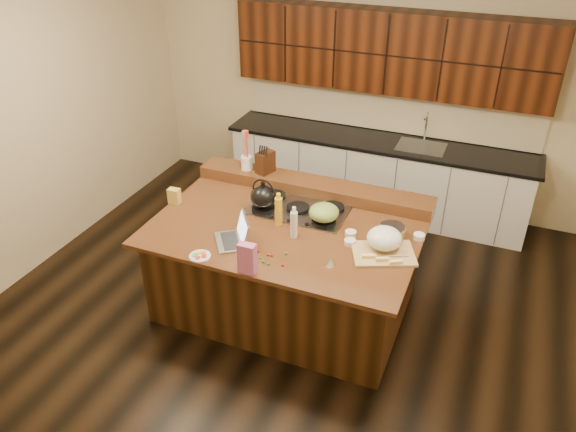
% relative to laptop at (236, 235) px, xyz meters
% --- Properties ---
extents(room, '(5.52, 5.02, 2.72)m').
position_rel_laptop_xyz_m(room, '(0.30, 0.39, 0.37)').
color(room, black).
rests_on(room, ground).
extents(island, '(2.40, 1.60, 0.92)m').
position_rel_laptop_xyz_m(island, '(0.30, 0.39, -0.52)').
color(island, black).
rests_on(island, ground).
extents(back_ledge, '(2.40, 0.30, 0.12)m').
position_rel_laptop_xyz_m(back_ledge, '(0.30, 1.09, -0.00)').
color(back_ledge, black).
rests_on(back_ledge, island).
extents(cooktop, '(0.92, 0.52, 0.05)m').
position_rel_laptop_xyz_m(cooktop, '(0.30, 0.69, -0.05)').
color(cooktop, gray).
rests_on(cooktop, island).
extents(back_counter, '(3.70, 0.66, 2.40)m').
position_rel_laptop_xyz_m(back_counter, '(0.60, 2.62, 0.00)').
color(back_counter, silver).
rests_on(back_counter, ground).
extents(kettle, '(0.31, 0.31, 0.22)m').
position_rel_laptop_xyz_m(kettle, '(0.00, 0.56, 0.09)').
color(kettle, black).
rests_on(kettle, cooktop).
extents(green_bowl, '(0.33, 0.33, 0.15)m').
position_rel_laptop_xyz_m(green_bowl, '(0.60, 0.56, 0.06)').
color(green_bowl, olive).
rests_on(green_bowl, cooktop).
extents(laptop, '(0.41, 0.43, 0.23)m').
position_rel_laptop_xyz_m(laptop, '(0.00, 0.00, 0.00)').
color(laptop, '#B7B7BC').
rests_on(laptop, island).
extents(oil_bottle, '(0.08, 0.08, 0.27)m').
position_rel_laptop_xyz_m(oil_bottle, '(0.23, 0.40, 0.07)').
color(oil_bottle, gold).
rests_on(oil_bottle, island).
extents(vinegar_bottle, '(0.08, 0.08, 0.25)m').
position_rel_laptop_xyz_m(vinegar_bottle, '(0.43, 0.26, 0.06)').
color(vinegar_bottle, silver).
rests_on(vinegar_bottle, island).
extents(wooden_tray, '(0.61, 0.54, 0.21)m').
position_rel_laptop_xyz_m(wooden_tray, '(1.21, 0.35, 0.03)').
color(wooden_tray, tan).
rests_on(wooden_tray, island).
extents(ramekin_a, '(0.13, 0.13, 0.04)m').
position_rel_laptop_xyz_m(ramekin_a, '(0.89, 0.46, -0.04)').
color(ramekin_a, white).
rests_on(ramekin_a, island).
extents(ramekin_b, '(0.11, 0.11, 0.04)m').
position_rel_laptop_xyz_m(ramekin_b, '(1.45, 0.65, -0.04)').
color(ramekin_b, white).
rests_on(ramekin_b, island).
extents(ramekin_c, '(0.13, 0.13, 0.04)m').
position_rel_laptop_xyz_m(ramekin_c, '(0.92, 0.33, -0.04)').
color(ramekin_c, white).
rests_on(ramekin_c, island).
extents(strainer_bowl, '(0.29, 0.29, 0.09)m').
position_rel_laptop_xyz_m(strainer_bowl, '(1.22, 0.59, -0.02)').
color(strainer_bowl, '#996B3F').
rests_on(strainer_bowl, island).
extents(kitchen_timer, '(0.10, 0.10, 0.07)m').
position_rel_laptop_xyz_m(kitchen_timer, '(0.86, -0.01, -0.03)').
color(kitchen_timer, silver).
rests_on(kitchen_timer, island).
extents(pink_bag, '(0.14, 0.08, 0.26)m').
position_rel_laptop_xyz_m(pink_bag, '(0.29, -0.36, 0.07)').
color(pink_bag, '#C75D93').
rests_on(pink_bag, island).
extents(candy_plate, '(0.21, 0.21, 0.01)m').
position_rel_laptop_xyz_m(candy_plate, '(-0.18, -0.32, -0.06)').
color(candy_plate, white).
rests_on(candy_plate, island).
extents(package_box, '(0.11, 0.08, 0.16)m').
position_rel_laptop_xyz_m(package_box, '(-0.85, 0.37, 0.02)').
color(package_box, gold).
rests_on(package_box, island).
extents(utensil_crock, '(0.15, 0.15, 0.14)m').
position_rel_laptop_xyz_m(utensil_crock, '(-0.42, 1.09, 0.13)').
color(utensil_crock, white).
rests_on(utensil_crock, back_ledge).
extents(knife_block, '(0.17, 0.21, 0.23)m').
position_rel_laptop_xyz_m(knife_block, '(-0.21, 1.09, 0.17)').
color(knife_block, black).
rests_on(knife_block, back_ledge).
extents(gumdrop_0, '(0.02, 0.02, 0.02)m').
position_rel_laptop_xyz_m(gumdrop_0, '(0.14, -0.08, -0.05)').
color(gumdrop_0, red).
rests_on(gumdrop_0, island).
extents(gumdrop_1, '(0.02, 0.02, 0.02)m').
position_rel_laptop_xyz_m(gumdrop_1, '(0.10, -0.10, -0.05)').
color(gumdrop_1, '#198C26').
rests_on(gumdrop_1, island).
extents(gumdrop_2, '(0.02, 0.02, 0.02)m').
position_rel_laptop_xyz_m(gumdrop_2, '(0.34, -0.09, -0.05)').
color(gumdrop_2, red).
rests_on(gumdrop_2, island).
extents(gumdrop_3, '(0.02, 0.02, 0.02)m').
position_rel_laptop_xyz_m(gumdrop_3, '(0.40, -0.21, -0.05)').
color(gumdrop_3, '#198C26').
rests_on(gumdrop_3, island).
extents(gumdrop_4, '(0.02, 0.02, 0.02)m').
position_rel_laptop_xyz_m(gumdrop_4, '(0.25, -0.07, -0.05)').
color(gumdrop_4, red).
rests_on(gumdrop_4, island).
extents(gumdrop_5, '(0.02, 0.02, 0.02)m').
position_rel_laptop_xyz_m(gumdrop_5, '(0.30, -0.16, -0.05)').
color(gumdrop_5, '#198C26').
rests_on(gumdrop_5, island).
extents(gumdrop_6, '(0.02, 0.02, 0.02)m').
position_rel_laptop_xyz_m(gumdrop_6, '(0.51, -0.18, -0.05)').
color(gumdrop_6, red).
rests_on(gumdrop_6, island).
extents(gumdrop_7, '(0.02, 0.02, 0.02)m').
position_rel_laptop_xyz_m(gumdrop_7, '(0.35, -0.19, -0.05)').
color(gumdrop_7, '#198C26').
rests_on(gumdrop_7, island).
extents(gumdrop_8, '(0.02, 0.02, 0.02)m').
position_rel_laptop_xyz_m(gumdrop_8, '(0.37, -0.09, -0.05)').
color(gumdrop_8, red).
rests_on(gumdrop_8, island).
extents(gumdrop_9, '(0.02, 0.02, 0.02)m').
position_rel_laptop_xyz_m(gumdrop_9, '(0.47, -0.01, -0.05)').
color(gumdrop_9, '#198C26').
rests_on(gumdrop_9, island).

